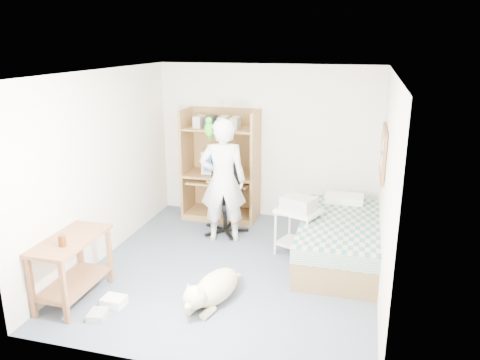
% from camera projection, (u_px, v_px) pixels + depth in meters
% --- Properties ---
extents(floor, '(4.00, 4.00, 0.00)m').
position_uv_depth(floor, '(234.00, 268.00, 6.11)').
color(floor, '#46525F').
rests_on(floor, ground).
extents(wall_back, '(3.60, 0.02, 2.50)m').
position_uv_depth(wall_back, '(267.00, 143.00, 7.59)').
color(wall_back, white).
rests_on(wall_back, floor).
extents(wall_right, '(0.02, 4.00, 2.50)m').
position_uv_depth(wall_right, '(386.00, 188.00, 5.30)').
color(wall_right, white).
rests_on(wall_right, floor).
extents(wall_left, '(0.02, 4.00, 2.50)m').
position_uv_depth(wall_left, '(103.00, 166.00, 6.19)').
color(wall_left, white).
rests_on(wall_left, floor).
extents(ceiling, '(3.60, 4.00, 0.02)m').
position_uv_depth(ceiling, '(233.00, 72.00, 5.38)').
color(ceiling, white).
rests_on(ceiling, wall_back).
extents(computer_hutch, '(1.20, 0.63, 1.80)m').
position_uv_depth(computer_hutch, '(222.00, 169.00, 7.65)').
color(computer_hutch, brown).
rests_on(computer_hutch, floor).
extents(bed, '(1.02, 2.02, 0.66)m').
position_uv_depth(bed, '(339.00, 239.00, 6.27)').
color(bed, brown).
rests_on(bed, floor).
extents(side_desk, '(0.50, 1.00, 0.75)m').
position_uv_depth(side_desk, '(72.00, 260.00, 5.24)').
color(side_desk, brown).
rests_on(side_desk, floor).
extents(corkboard, '(0.04, 0.94, 0.66)m').
position_uv_depth(corkboard, '(383.00, 153.00, 6.08)').
color(corkboard, '#9B7745').
rests_on(corkboard, wall_right).
extents(office_chair, '(0.62, 0.62, 1.10)m').
position_uv_depth(office_chair, '(225.00, 207.00, 7.17)').
color(office_chair, black).
rests_on(office_chair, floor).
extents(person, '(0.75, 0.59, 1.82)m').
position_uv_depth(person, '(223.00, 181.00, 6.72)').
color(person, silver).
rests_on(person, floor).
extents(parrot, '(0.13, 0.23, 0.37)m').
position_uv_depth(parrot, '(209.00, 128.00, 6.56)').
color(parrot, '#1E9816').
rests_on(parrot, person).
extents(dog, '(0.54, 1.09, 0.42)m').
position_uv_depth(dog, '(213.00, 288.00, 5.25)').
color(dog, '#D0BF8C').
rests_on(dog, floor).
extents(printer_cart, '(0.67, 0.61, 0.66)m').
position_uv_depth(printer_cart, '(298.00, 225.00, 6.37)').
color(printer_cart, silver).
rests_on(printer_cart, floor).
extents(printer, '(0.51, 0.45, 0.18)m').
position_uv_depth(printer, '(299.00, 203.00, 6.28)').
color(printer, '#A6A6A1').
rests_on(printer, printer_cart).
extents(crt_monitor, '(0.45, 0.47, 0.37)m').
position_uv_depth(crt_monitor, '(215.00, 161.00, 7.65)').
color(crt_monitor, beige).
rests_on(crt_monitor, computer_hutch).
extents(keyboard, '(0.47, 0.22, 0.03)m').
position_uv_depth(keyboard, '(221.00, 181.00, 7.54)').
color(keyboard, beige).
rests_on(keyboard, computer_hutch).
extents(pencil_cup, '(0.08, 0.08, 0.12)m').
position_uv_depth(pencil_cup, '(240.00, 172.00, 7.48)').
color(pencil_cup, gold).
rests_on(pencil_cup, computer_hutch).
extents(drink_glass, '(0.08, 0.08, 0.12)m').
position_uv_depth(drink_glass, '(62.00, 241.00, 4.96)').
color(drink_glass, '#441F0A').
rests_on(drink_glass, side_desk).
extents(floor_box_a, '(0.26, 0.21, 0.10)m').
position_uv_depth(floor_box_a, '(114.00, 301.00, 5.23)').
color(floor_box_a, white).
rests_on(floor_box_a, floor).
extents(floor_box_b, '(0.22, 0.25, 0.08)m').
position_uv_depth(floor_box_b, '(98.00, 315.00, 4.99)').
color(floor_box_b, '#A9A9A5').
rests_on(floor_box_b, floor).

